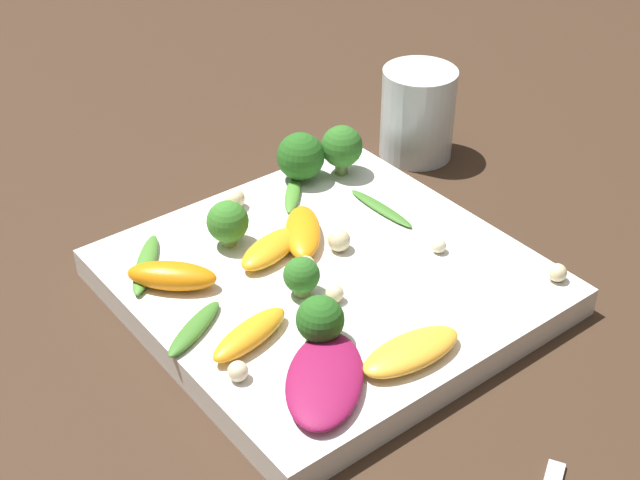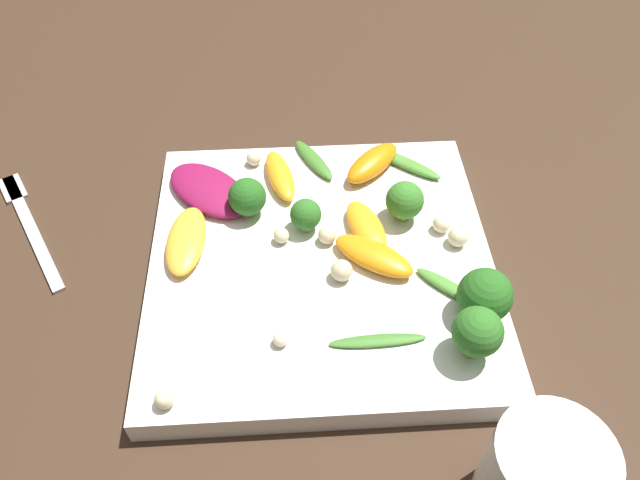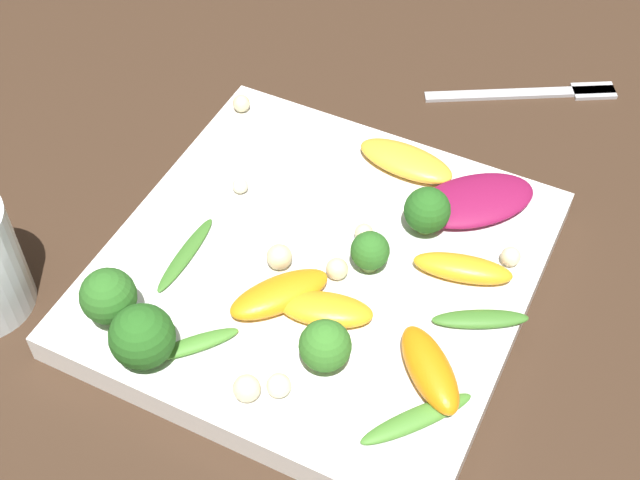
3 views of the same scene
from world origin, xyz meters
The scene contains 26 objects.
ground_plane centered at (0.00, 0.00, 0.00)m, with size 2.40×2.40×0.00m, color #382619.
plate centered at (0.00, 0.00, 0.01)m, with size 0.30×0.30×0.02m.
drinking_glass centered at (0.12, -0.21, 0.05)m, with size 0.07×0.07×0.09m.
radicchio_leaf_0 centered at (-0.10, 0.08, 0.03)m, with size 0.10×0.10×0.01m.
orange_segment_0 centered at (-0.12, 0.02, 0.03)m, with size 0.04×0.08×0.02m.
orange_segment_1 centered at (-0.03, 0.10, 0.03)m, with size 0.04×0.07×0.02m.
orange_segment_2 centered at (0.06, 0.11, 0.03)m, with size 0.07×0.07×0.02m.
orange_segment_3 centered at (0.04, 0.03, 0.03)m, with size 0.05×0.07×0.02m.
orange_segment_4 centered at (0.04, -0.01, 0.03)m, with size 0.08×0.07×0.02m.
broccoli_floret_0 centered at (0.11, -0.10, 0.05)m, with size 0.04×0.04×0.05m.
broccoli_floret_1 centered at (-0.06, 0.06, 0.04)m, with size 0.03×0.03×0.04m.
broccoli_floret_2 centered at (-0.01, 0.03, 0.04)m, with size 0.03×0.03×0.03m.
broccoli_floret_3 centered at (0.12, -0.07, 0.05)m, with size 0.04×0.04×0.05m.
broccoli_floret_4 centered at (0.08, 0.04, 0.05)m, with size 0.03×0.03×0.04m.
arugula_sprig_0 centered at (0.00, 0.12, 0.03)m, with size 0.04×0.07×0.01m.
arugula_sprig_1 centered at (0.09, 0.11, 0.03)m, with size 0.07×0.06×0.01m.
arugula_sprig_2 centered at (0.04, -0.09, 0.03)m, with size 0.08×0.01×0.00m.
arugula_sprig_3 centered at (0.10, -0.04, 0.03)m, with size 0.06×0.05×0.01m.
macadamia_nut_0 centered at (-0.12, -0.13, 0.03)m, with size 0.01×0.01×0.01m.
macadamia_nut_1 centered at (0.02, -0.02, 0.03)m, with size 0.02×0.02×0.02m.
macadamia_nut_2 centered at (0.11, 0.03, 0.03)m, with size 0.02×0.02×0.02m.
macadamia_nut_3 centered at (-0.06, 0.12, 0.03)m, with size 0.01×0.01×0.01m.
macadamia_nut_4 centered at (-0.03, 0.02, 0.03)m, with size 0.01×0.01×0.01m.
macadamia_nut_5 centered at (0.12, 0.01, 0.03)m, with size 0.02×0.02×0.02m.
macadamia_nut_6 centered at (-0.04, -0.09, 0.03)m, with size 0.01×0.01×0.01m.
macadamia_nut_7 centered at (0.01, 0.02, 0.03)m, with size 0.02×0.02×0.02m.
Camera 1 is at (-0.44, 0.35, 0.45)m, focal length 50.00 mm.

